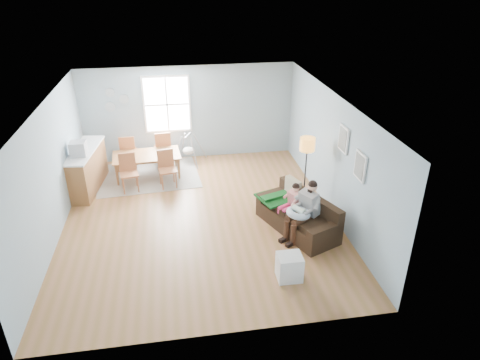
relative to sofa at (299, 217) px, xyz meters
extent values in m
cube|color=olive|center=(-2.08, 0.79, -0.32)|extent=(8.40, 9.40, 0.08)
cube|color=silver|center=(-2.08, 0.79, 2.72)|extent=(8.40, 9.40, 0.60)
cube|color=#8EA4B9|center=(-2.08, 5.45, 1.07)|extent=(8.40, 0.08, 3.90)
cube|color=#8EA4B9|center=(-2.08, -3.87, 1.07)|extent=(8.40, 0.08, 3.90)
cube|color=#8EA4B9|center=(2.08, 0.79, 1.07)|extent=(0.08, 9.40, 3.90)
cube|color=white|center=(-2.68, 4.26, 1.37)|extent=(1.32, 0.06, 1.62)
cube|color=white|center=(-2.68, 4.23, 1.37)|extent=(1.20, 0.02, 1.50)
cube|color=white|center=(-2.68, 4.22, 1.37)|extent=(1.20, 0.03, 0.04)
cube|color=white|center=(-2.68, 4.22, 1.37)|extent=(0.04, 0.03, 1.50)
cube|color=white|center=(0.89, -0.71, 1.47)|extent=(0.04, 0.44, 0.54)
cube|color=slate|center=(0.87, -0.71, 1.47)|extent=(0.01, 0.36, 0.46)
cube|color=white|center=(0.89, 0.19, 1.67)|extent=(0.04, 0.44, 0.54)
cube|color=slate|center=(0.87, 0.19, 1.67)|extent=(0.01, 0.36, 0.46)
cylinder|color=#94A8B2|center=(-4.18, 4.26, 1.77)|extent=(0.24, 0.02, 0.24)
cylinder|color=#94A8B2|center=(-3.83, 4.26, 1.57)|extent=(0.26, 0.02, 0.26)
cylinder|color=#94A8B2|center=(-4.23, 4.26, 1.37)|extent=(0.28, 0.02, 0.28)
cube|color=black|center=(-0.05, -0.02, -0.08)|extent=(1.52, 2.11, 0.39)
cube|color=black|center=(0.25, 0.10, 0.31)|extent=(0.92, 1.86, 0.40)
cube|color=black|center=(0.29, -0.83, 0.18)|extent=(0.84, 0.49, 0.15)
cube|color=black|center=(-0.39, 0.79, 0.18)|extent=(0.84, 0.49, 0.15)
cube|color=#14591F|center=(-0.32, 0.57, 0.22)|extent=(1.08, 0.98, 0.04)
cube|color=tan|center=(-0.01, 0.55, 0.43)|extent=(0.28, 0.47, 0.45)
cube|color=#959597|center=(0.12, -0.23, 0.47)|extent=(0.47, 0.50, 0.54)
sphere|color=#E9AA8E|center=(0.17, -0.21, 0.84)|extent=(0.20, 0.20, 0.20)
sphere|color=black|center=(0.17, -0.21, 0.88)|extent=(0.19, 0.19, 0.19)
cylinder|color=#321F12|center=(-0.11, -0.48, 0.22)|extent=(0.43, 0.33, 0.14)
cylinder|color=#321F12|center=(-0.21, -0.30, 0.22)|extent=(0.43, 0.33, 0.14)
cylinder|color=#321F12|center=(-0.29, -0.58, -0.04)|extent=(0.12, 0.12, 0.48)
cylinder|color=#321F12|center=(-0.38, -0.40, -0.04)|extent=(0.12, 0.12, 0.48)
cube|color=black|center=(-0.35, -0.61, -0.24)|extent=(0.23, 0.18, 0.08)
cube|color=black|center=(-0.45, -0.44, -0.24)|extent=(0.23, 0.18, 0.08)
torus|color=#C7E4F9|center=(-0.14, -0.36, 0.33)|extent=(0.68, 0.67, 0.21)
cylinder|color=white|center=(-0.14, -0.36, 0.41)|extent=(0.25, 0.30, 0.12)
sphere|color=#E9AA8E|center=(-0.21, -0.22, 0.43)|extent=(0.10, 0.10, 0.10)
cube|color=white|center=(-0.08, 0.18, 0.38)|extent=(0.31, 0.33, 0.35)
sphere|color=#E9AA8E|center=(-0.06, 0.19, 0.62)|extent=(0.16, 0.16, 0.16)
sphere|color=black|center=(-0.06, 0.19, 0.65)|extent=(0.16, 0.16, 0.16)
cylinder|color=#F53C7A|center=(-0.25, 0.01, 0.22)|extent=(0.30, 0.22, 0.09)
cylinder|color=#F53C7A|center=(-0.32, 0.12, 0.22)|extent=(0.30, 0.22, 0.09)
cylinder|color=#F53C7A|center=(-0.37, -0.06, 0.06)|extent=(0.07, 0.07, 0.29)
cylinder|color=#F53C7A|center=(-0.44, 0.06, 0.06)|extent=(0.07, 0.07, 0.29)
cylinder|color=black|center=(0.41, 1.01, -0.26)|extent=(0.30, 0.30, 0.03)
cylinder|color=black|center=(0.41, 1.01, 0.47)|extent=(0.03, 0.03, 1.49)
cylinder|color=#F89B34|center=(0.41, 1.01, 1.26)|extent=(0.34, 0.34, 0.30)
cube|color=white|center=(-0.64, -1.58, -0.03)|extent=(0.44, 0.40, 0.49)
cube|color=black|center=(-0.84, -1.58, -0.03)|extent=(0.03, 0.33, 0.39)
cube|color=#9C988F|center=(-3.30, 3.14, -0.27)|extent=(2.80, 2.22, 0.01)
imported|color=brown|center=(-3.30, 3.14, 0.03)|extent=(1.84, 1.13, 0.62)
cube|color=#9A5635|center=(-3.72, 2.36, 0.19)|extent=(0.50, 0.50, 0.04)
cube|color=#9A5635|center=(-3.75, 2.55, 0.45)|extent=(0.41, 0.11, 0.47)
cylinder|color=#9A5635|center=(-3.86, 2.16, -0.05)|extent=(0.04, 0.04, 0.46)
cylinder|color=#9A5635|center=(-3.52, 2.22, -0.05)|extent=(0.04, 0.04, 0.46)
cylinder|color=#9A5635|center=(-3.92, 2.50, -0.05)|extent=(0.04, 0.04, 0.46)
cylinder|color=#9A5635|center=(-3.58, 2.56, -0.05)|extent=(0.04, 0.04, 0.46)
cube|color=#9A5635|center=(-2.77, 2.44, 0.19)|extent=(0.50, 0.50, 0.04)
cube|color=#9A5635|center=(-2.80, 2.63, 0.45)|extent=(0.42, 0.11, 0.48)
cylinder|color=#9A5635|center=(-2.92, 2.23, -0.04)|extent=(0.04, 0.04, 0.47)
cylinder|color=#9A5635|center=(-2.57, 2.29, -0.04)|extent=(0.04, 0.04, 0.47)
cylinder|color=#9A5635|center=(-2.97, 2.58, -0.04)|extent=(0.04, 0.04, 0.47)
cylinder|color=#9A5635|center=(-2.63, 2.64, -0.04)|extent=(0.04, 0.04, 0.47)
cube|color=#9A5635|center=(-3.84, 3.84, 0.19)|extent=(0.45, 0.45, 0.04)
cube|color=#9A5635|center=(-3.83, 3.64, 0.46)|extent=(0.42, 0.05, 0.48)
cylinder|color=#9A5635|center=(-3.66, 4.02, -0.04)|extent=(0.04, 0.04, 0.47)
cylinder|color=#9A5635|center=(-4.02, 4.01, -0.04)|extent=(0.04, 0.04, 0.47)
cylinder|color=#9A5635|center=(-3.66, 3.66, -0.04)|extent=(0.04, 0.04, 0.47)
cylinder|color=#9A5635|center=(-4.01, 3.66, -0.04)|extent=(0.04, 0.04, 0.47)
cube|color=#9A5635|center=(-2.89, 3.91, 0.21)|extent=(0.51, 0.51, 0.04)
cube|color=#9A5635|center=(-2.86, 3.71, 0.48)|extent=(0.43, 0.10, 0.50)
cylinder|color=#9A5635|center=(-2.73, 4.12, -0.03)|extent=(0.04, 0.04, 0.49)
cylinder|color=#9A5635|center=(-3.09, 4.07, -0.03)|extent=(0.04, 0.04, 0.49)
cylinder|color=#9A5635|center=(-2.68, 3.76, -0.03)|extent=(0.04, 0.04, 0.49)
cylinder|color=#9A5635|center=(-3.05, 3.71, -0.03)|extent=(0.04, 0.04, 0.49)
cube|color=brown|center=(-4.78, 2.66, 0.25)|extent=(0.76, 1.93, 1.05)
cube|color=white|center=(-4.78, 2.66, 0.78)|extent=(0.80, 1.98, 0.04)
cube|color=#ACACB1|center=(-4.80, 2.30, 0.97)|extent=(0.38, 0.36, 0.34)
cube|color=black|center=(-4.98, 2.30, 0.97)|extent=(0.03, 0.28, 0.24)
cylinder|color=#ACACB1|center=(-2.16, 3.89, 0.56)|extent=(0.22, 0.45, 0.04)
ellipsoid|color=beige|center=(-2.16, 3.89, 0.08)|extent=(0.34, 0.34, 0.21)
cylinder|color=#ACACB1|center=(-2.16, 3.89, 0.32)|extent=(0.01, 0.01, 0.38)
cylinder|color=#ACACB1|center=(-2.51, 3.75, 0.15)|extent=(0.39, 0.19, 0.83)
cylinder|color=#ACACB1|center=(-2.02, 3.54, 0.15)|extent=(0.17, 0.40, 0.83)
cylinder|color=#ACACB1|center=(-2.30, 4.23, 0.15)|extent=(0.17, 0.40, 0.83)
cylinder|color=#ACACB1|center=(-1.82, 4.03, 0.15)|extent=(0.39, 0.19, 0.83)
camera|label=1|loc=(-2.52, -7.56, 4.86)|focal=32.00mm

